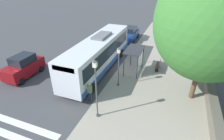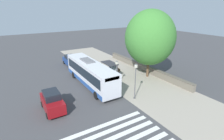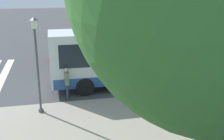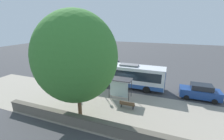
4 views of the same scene
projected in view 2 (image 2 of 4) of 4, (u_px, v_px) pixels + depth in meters
ground_plane at (100, 80)px, 26.62m from camera, size 120.00×120.00×0.00m
sidewalk_plaza at (124, 75)px, 28.81m from camera, size 9.00×44.00×0.02m
stone_wall at (143, 67)px, 30.60m from camera, size 0.60×20.00×1.12m
bus at (90, 73)px, 24.54m from camera, size 2.65×11.97×3.53m
bus_shelter at (110, 66)px, 26.82m from camera, size 1.61×2.86×2.52m
pedestrian at (120, 89)px, 21.41m from camera, size 0.34×0.23×1.75m
bench at (117, 70)px, 29.65m from camera, size 0.40×1.71×0.88m
street_lamp_near at (135, 78)px, 20.40m from camera, size 0.28×0.28×4.49m
street_lamp_far at (116, 71)px, 24.02m from camera, size 0.28×0.28×3.72m
shade_tree at (150, 38)px, 26.06m from camera, size 7.51×7.51×10.35m
parked_car_behind_bus at (71, 61)px, 33.27m from camera, size 1.99×4.61×1.94m
parked_car_far_lane at (52, 102)px, 18.58m from camera, size 1.94×3.99×2.16m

